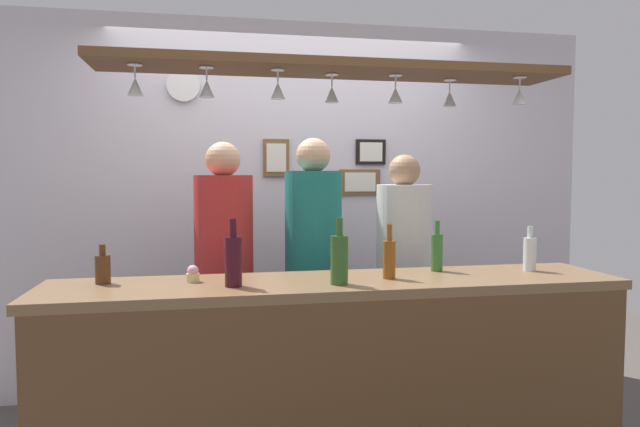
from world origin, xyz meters
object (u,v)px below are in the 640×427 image
object	(u,v)px
person_right_white_patterned_shirt	(404,261)
bottle_beer_amber_tall	(389,258)
wall_clock	(183,85)
bottle_beer_brown_stubby	(103,268)
picture_frame_crest	(276,158)
picture_frame_lower_pair	(360,182)
picture_frame_upper_small	(371,152)
bottle_wine_dark_red	(233,260)
cupcake	(193,274)
bottle_champagne_green	(339,258)
person_middle_teal_shirt	(313,253)
person_left_red_shirt	(224,259)
bottle_soda_clear	(530,253)
bottle_beer_green_import	(437,251)

from	to	relation	value
person_right_white_patterned_shirt	bottle_beer_amber_tall	size ratio (longest dim) A/B	6.35
wall_clock	bottle_beer_brown_stubby	bearing A→B (deg)	-103.76
bottle_beer_brown_stubby	picture_frame_crest	distance (m)	1.69
picture_frame_lower_pair	picture_frame_upper_small	size ratio (longest dim) A/B	1.36
bottle_wine_dark_red	cupcake	world-z (taller)	bottle_wine_dark_red
cupcake	wall_clock	world-z (taller)	wall_clock
bottle_beer_brown_stubby	bottle_champagne_green	distance (m)	1.07
bottle_beer_amber_tall	picture_frame_lower_pair	bearing A→B (deg)	80.53
cupcake	picture_frame_upper_small	distance (m)	1.92
picture_frame_crest	wall_clock	world-z (taller)	wall_clock
person_middle_teal_shirt	cupcake	distance (m)	0.97
person_middle_teal_shirt	person_right_white_patterned_shirt	distance (m)	0.57
person_left_red_shirt	picture_frame_upper_small	xyz separation A→B (m)	(1.07, 0.65, 0.66)
person_left_red_shirt	person_middle_teal_shirt	size ratio (longest dim) A/B	0.98
bottle_wine_dark_red	bottle_beer_amber_tall	bearing A→B (deg)	4.31
person_left_red_shirt	person_right_white_patterned_shirt	distance (m)	1.10
bottle_soda_clear	person_right_white_patterned_shirt	bearing A→B (deg)	122.08
bottle_wine_dark_red	bottle_champagne_green	world-z (taller)	same
person_middle_teal_shirt	picture_frame_lower_pair	distance (m)	0.90
bottle_champagne_green	bottle_beer_green_import	bearing A→B (deg)	23.82
person_left_red_shirt	picture_frame_crest	size ratio (longest dim) A/B	6.60
picture_frame_upper_small	bottle_wine_dark_red	bearing A→B (deg)	-125.48
bottle_beer_green_import	picture_frame_crest	world-z (taller)	picture_frame_crest
bottle_beer_amber_tall	person_left_red_shirt	bearing A→B (deg)	134.54
person_middle_teal_shirt	bottle_beer_brown_stubby	distance (m)	1.26
bottle_beer_amber_tall	person_middle_teal_shirt	bearing A→B (deg)	106.43
bottle_soda_clear	bottle_champagne_green	size ratio (longest dim) A/B	0.77
person_left_red_shirt	picture_frame_upper_small	size ratio (longest dim) A/B	7.80
bottle_soda_clear	picture_frame_lower_pair	xyz separation A→B (m)	(-0.54, 1.35, 0.35)
person_left_red_shirt	person_right_white_patterned_shirt	xyz separation A→B (m)	(1.10, -0.00, -0.04)
bottle_champagne_green	bottle_beer_brown_stubby	bearing A→B (deg)	168.28
person_middle_teal_shirt	wall_clock	xyz separation A→B (m)	(-0.77, 0.65, 1.07)
person_right_white_patterned_shirt	bottle_beer_brown_stubby	world-z (taller)	person_right_white_patterned_shirt
bottle_soda_clear	bottle_beer_brown_stubby	bearing A→B (deg)	178.62
person_right_white_patterned_shirt	person_middle_teal_shirt	bearing A→B (deg)	180.00
bottle_beer_green_import	bottle_soda_clear	world-z (taller)	bottle_beer_green_import
person_middle_teal_shirt	bottle_soda_clear	distance (m)	1.22
picture_frame_lower_pair	picture_frame_upper_small	xyz separation A→B (m)	(0.08, 0.00, 0.22)
bottle_wine_dark_red	cupcake	bearing A→B (deg)	141.01
picture_frame_crest	wall_clock	size ratio (longest dim) A/B	1.18
bottle_beer_green_import	bottle_soda_clear	xyz separation A→B (m)	(0.47, -0.09, -0.01)
picture_frame_lower_pair	picture_frame_crest	xyz separation A→B (m)	(-0.61, 0.00, 0.17)
person_middle_teal_shirt	bottle_wine_dark_red	xyz separation A→B (m)	(-0.51, -0.82, 0.10)
picture_frame_lower_pair	wall_clock	world-z (taller)	wall_clock
picture_frame_upper_small	bottle_beer_brown_stubby	bearing A→B (deg)	-141.48
bottle_soda_clear	bottle_beer_amber_tall	bearing A→B (deg)	-174.65
bottle_soda_clear	bottle_beer_brown_stubby	size ratio (longest dim) A/B	1.28
person_right_white_patterned_shirt	bottle_beer_green_import	world-z (taller)	person_right_white_patterned_shirt
bottle_beer_green_import	cupcake	xyz separation A→B (m)	(-1.22, -0.07, -0.07)
bottle_champagne_green	cupcake	xyz separation A→B (m)	(-0.65, 0.18, -0.08)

